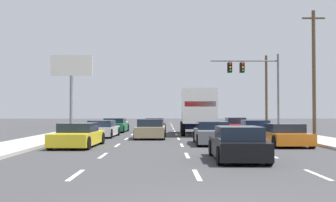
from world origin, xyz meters
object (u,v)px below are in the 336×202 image
Objects in this scene: car_maroon at (155,126)px; car_white at (102,129)px; box_truck at (197,109)px; traffic_signal_mast at (251,75)px; car_gray at (212,134)px; car_blue at (255,130)px; car_black at (238,145)px; utility_pole_mid at (314,70)px; utility_pole_far at (266,90)px; roadside_billboard at (71,75)px; car_red at (235,125)px; car_yellow at (78,136)px; car_tan at (151,130)px; car_green at (115,126)px; car_orange at (284,135)px.

car_white is at bearing -119.02° from car_maroon.
box_truck is 9.68m from traffic_signal_mast.
car_blue is at bearing 56.21° from car_gray.
utility_pole_mid is at bearing 61.55° from car_black.
car_gray is 24.99m from utility_pole_far.
car_gray is at bearing -60.09° from roadside_billboard.
car_black is 0.92× the size of car_red.
car_yellow is at bearing -90.06° from car_white.
box_truck is 5.62m from car_red.
car_red is (3.53, 20.54, -0.00)m from car_black.
car_green is at bearing 112.44° from car_tan.
utility_pole_far reaches higher than box_truck.
car_orange is 29.00m from roadside_billboard.
car_orange is (0.06, -14.15, -0.04)m from car_red.
roadside_billboard is (-18.52, 6.03, 0.50)m from traffic_signal_mast.
traffic_signal_mast is at bearing 54.80° from car_yellow.
car_orange is 12.50m from utility_pole_mid.
car_tan is at bearing -90.77° from car_maroon.
traffic_signal_mast is (9.18, 11.53, 4.73)m from car_tan.
car_tan is 5.82m from box_truck.
car_tan reaches higher than car_orange.
roadside_billboard reaches higher than car_tan.
car_blue is (10.43, -7.67, -0.02)m from car_green.
car_blue is 18.94m from utility_pole_far.
traffic_signal_mast reaches higher than car_maroon.
box_truck is at bearing -28.27° from car_green.
car_green reaches higher than car_orange.
traffic_signal_mast reaches higher than car_red.
box_truck reaches higher than car_yellow.
car_red reaches higher than car_green.
car_blue is (3.54, 5.28, -0.03)m from car_gray.
car_black is 0.56× the size of traffic_signal_mast.
car_tan is 0.60× the size of traffic_signal_mast.
car_tan is 9.15m from car_orange.
car_white is 7.30m from car_maroon.
car_orange is at bearing -88.91° from car_blue.
car_orange is (10.63, 0.70, -0.03)m from car_yellow.
car_tan is at bearing 126.25° from car_gray.
utility_pole_mid reaches higher than car_yellow.
car_white is at bearing -156.55° from box_truck.
car_yellow is 1.10× the size of car_maroon.
car_white is 0.55× the size of roadside_billboard.
car_green is 1.01× the size of car_tan.
car_white is at bearing -69.84° from roadside_billboard.
car_green is 7.88m from box_truck.
car_white is at bearing -133.20° from utility_pole_far.
utility_pole_far reaches higher than roadside_billboard.
car_tan is 0.98× the size of car_red.
car_green is at bearing 118.02° from car_gray.
car_blue is 6.14m from car_orange.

